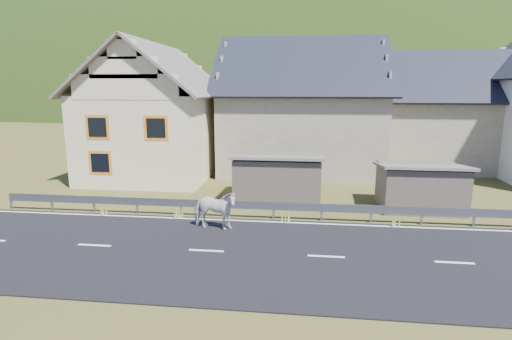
# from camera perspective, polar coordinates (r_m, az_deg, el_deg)

# --- Properties ---
(ground) EXTENTS (160.00, 160.00, 0.00)m
(ground) POSITION_cam_1_polar(r_m,az_deg,el_deg) (13.53, 9.97, -12.23)
(ground) COLOR #363C18
(ground) RESTS_ON ground
(road) EXTENTS (60.00, 7.00, 0.04)m
(road) POSITION_cam_1_polar(r_m,az_deg,el_deg) (13.53, 9.98, -12.15)
(road) COLOR black
(road) RESTS_ON ground
(lane_markings) EXTENTS (60.00, 6.60, 0.01)m
(lane_markings) POSITION_cam_1_polar(r_m,az_deg,el_deg) (13.52, 9.98, -12.06)
(lane_markings) COLOR silver
(lane_markings) RESTS_ON road
(guardrail) EXTENTS (28.10, 0.09, 0.75)m
(guardrail) POSITION_cam_1_polar(r_m,az_deg,el_deg) (16.79, 9.38, -5.38)
(guardrail) COLOR #93969B
(guardrail) RESTS_ON ground
(shed_left) EXTENTS (4.30, 3.30, 2.40)m
(shed_left) POSITION_cam_1_polar(r_m,az_deg,el_deg) (19.39, 3.16, -1.27)
(shed_left) COLOR #675A4C
(shed_left) RESTS_ON ground
(shed_right) EXTENTS (3.80, 2.90, 2.20)m
(shed_right) POSITION_cam_1_polar(r_m,az_deg,el_deg) (19.63, 22.37, -2.29)
(shed_right) COLOR #675A4C
(shed_right) RESTS_ON ground
(house_cream) EXTENTS (7.80, 9.80, 8.30)m
(house_cream) POSITION_cam_1_polar(r_m,az_deg,el_deg) (26.05, -14.02, 8.96)
(house_cream) COLOR beige
(house_cream) RESTS_ON ground
(house_stone_a) EXTENTS (10.80, 9.80, 8.90)m
(house_stone_a) POSITION_cam_1_polar(r_m,az_deg,el_deg) (27.37, 6.53, 9.93)
(house_stone_a) COLOR tan
(house_stone_a) RESTS_ON ground
(house_stone_b) EXTENTS (9.80, 8.80, 8.10)m
(house_stone_b) POSITION_cam_1_polar(r_m,az_deg,el_deg) (30.99, 25.56, 8.34)
(house_stone_b) COLOR tan
(house_stone_b) RESTS_ON ground
(mountain) EXTENTS (440.00, 280.00, 260.00)m
(mountain) POSITION_cam_1_polar(r_m,az_deg,el_deg) (194.12, 8.45, 4.06)
(mountain) COLOR #1B340C
(mountain) RESTS_ON ground
(conifer_patch) EXTENTS (76.00, 50.00, 28.00)m
(conifer_patch) POSITION_cam_1_polar(r_m,az_deg,el_deg) (133.81, -17.47, 11.43)
(conifer_patch) COLOR black
(conifer_patch) RESTS_ON ground
(horse) EXTENTS (1.09, 1.96, 1.57)m
(horse) POSITION_cam_1_polar(r_m,az_deg,el_deg) (15.57, -5.97, -5.64)
(horse) COLOR silver
(horse) RESTS_ON road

